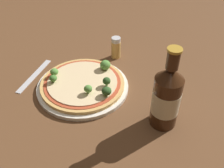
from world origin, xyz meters
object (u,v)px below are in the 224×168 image
object	(u,v)px
pizza	(83,83)
fork	(34,75)
beer_bottle	(166,97)
pepper_shaker	(116,48)

from	to	relation	value
pizza	fork	bearing A→B (deg)	-164.53
fork	pizza	bearing A→B (deg)	-91.01
beer_bottle	pepper_shaker	world-z (taller)	beer_bottle
beer_bottle	fork	size ratio (longest dim) A/B	1.26
pizza	beer_bottle	world-z (taller)	beer_bottle
pepper_shaker	pizza	bearing A→B (deg)	-85.04
pizza	pepper_shaker	world-z (taller)	pepper_shaker
beer_bottle	pepper_shaker	xyz separation A→B (m)	(-0.28, 0.18, -0.05)
pizza	fork	xyz separation A→B (m)	(-0.17, -0.05, -0.02)
pizza	beer_bottle	size ratio (longest dim) A/B	1.11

